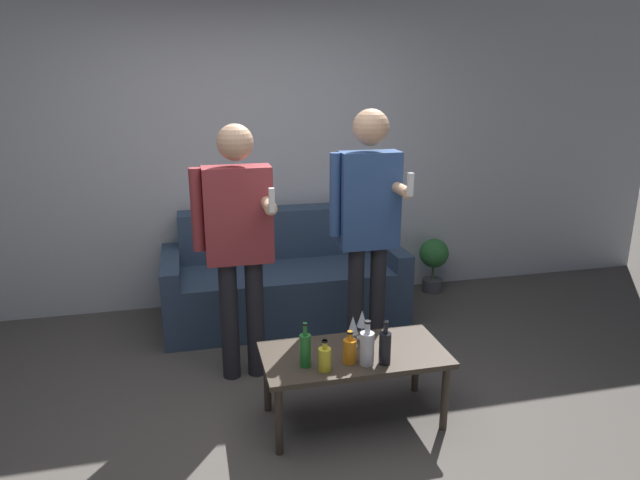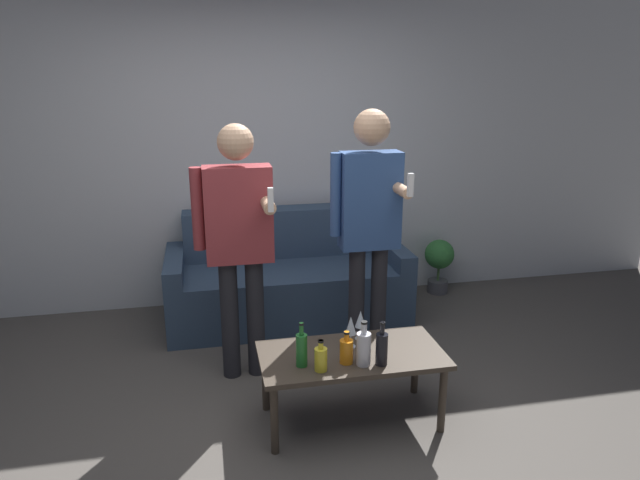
# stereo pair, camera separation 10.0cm
# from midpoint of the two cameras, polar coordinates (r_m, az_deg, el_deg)

# --- Properties ---
(ground_plane) EXTENTS (16.00, 16.00, 0.00)m
(ground_plane) POSITION_cam_midpoint_polar(r_m,az_deg,el_deg) (3.36, -2.30, -19.46)
(ground_plane) COLOR #514C47
(wall_back) EXTENTS (8.00, 0.06, 2.70)m
(wall_back) POSITION_cam_midpoint_polar(r_m,az_deg,el_deg) (4.88, -6.70, 9.12)
(wall_back) COLOR silver
(wall_back) RESTS_ON ground_plane
(couch) EXTENTS (1.92, 0.83, 0.87)m
(couch) POSITION_cam_midpoint_polar(r_m,az_deg,el_deg) (4.73, -2.74, -4.04)
(couch) COLOR #334760
(couch) RESTS_ON ground_plane
(coffee_table) EXTENTS (1.05, 0.52, 0.43)m
(coffee_table) POSITION_cam_midpoint_polar(r_m,az_deg,el_deg) (3.33, 4.05, -11.96)
(coffee_table) COLOR #3D3328
(coffee_table) RESTS_ON ground_plane
(bottle_orange) EXTENTS (0.07, 0.07, 0.25)m
(bottle_orange) POSITION_cam_midpoint_polar(r_m,az_deg,el_deg) (3.16, 7.11, -10.67)
(bottle_orange) COLOR black
(bottle_orange) RESTS_ON coffee_table
(bottle_green) EXTENTS (0.07, 0.07, 0.18)m
(bottle_green) POSITION_cam_midpoint_polar(r_m,az_deg,el_deg) (3.09, 1.03, -11.76)
(bottle_green) COLOR yellow
(bottle_green) RESTS_ON coffee_table
(bottle_dark) EXTENTS (0.07, 0.07, 0.19)m
(bottle_dark) POSITION_cam_midpoint_polar(r_m,az_deg,el_deg) (3.17, 3.58, -10.97)
(bottle_dark) COLOR orange
(bottle_dark) RESTS_ON coffee_table
(bottle_yellow) EXTENTS (0.06, 0.06, 0.25)m
(bottle_yellow) POSITION_cam_midpoint_polar(r_m,az_deg,el_deg) (3.12, -0.92, -10.85)
(bottle_yellow) COLOR #23752D
(bottle_yellow) RESTS_ON coffee_table
(bottle_red) EXTENTS (0.08, 0.08, 0.26)m
(bottle_red) POSITION_cam_midpoint_polar(r_m,az_deg,el_deg) (3.15, 5.31, -10.69)
(bottle_red) COLOR silver
(bottle_red) RESTS_ON coffee_table
(wine_glass_near) EXTENTS (0.06, 0.06, 0.18)m
(wine_glass_near) POSITION_cam_midpoint_polar(r_m,az_deg,el_deg) (3.42, 4.91, -7.96)
(wine_glass_near) COLOR silver
(wine_glass_near) RESTS_ON coffee_table
(wine_glass_far) EXTENTS (0.06, 0.06, 0.19)m
(wine_glass_far) POSITION_cam_midpoint_polar(r_m,az_deg,el_deg) (3.32, 3.97, -8.60)
(wine_glass_far) COLOR silver
(wine_glass_far) RESTS_ON coffee_table
(person_standing_left) EXTENTS (0.50, 0.43, 1.67)m
(person_standing_left) POSITION_cam_midpoint_polar(r_m,az_deg,el_deg) (3.62, -7.38, 0.63)
(person_standing_left) COLOR #232328
(person_standing_left) RESTS_ON ground_plane
(person_standing_right) EXTENTS (0.46, 0.44, 1.75)m
(person_standing_right) POSITION_cam_midpoint_polar(r_m,az_deg,el_deg) (3.75, 5.68, 2.28)
(person_standing_right) COLOR #232328
(person_standing_right) RESTS_ON ground_plane
(potted_plant) EXTENTS (0.27, 0.27, 0.50)m
(potted_plant) POSITION_cam_midpoint_polar(r_m,az_deg,el_deg) (5.33, 12.35, -1.95)
(potted_plant) COLOR #4C4C51
(potted_plant) RESTS_ON ground_plane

